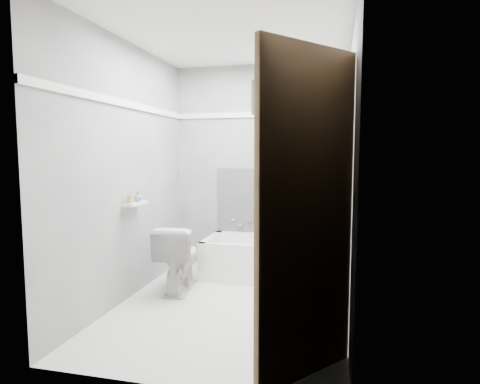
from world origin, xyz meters
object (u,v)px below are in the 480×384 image
(door, at_px, (353,226))
(soap_bottle_a, at_px, (131,198))
(office_chair, at_px, (305,217))
(bathtub, at_px, (272,258))
(soap_bottle_b, at_px, (138,197))
(toilet, at_px, (178,258))

(door, height_order, soap_bottle_a, door)
(door, distance_m, soap_bottle_a, 2.28)
(office_chair, relative_size, soap_bottle_a, 10.51)
(bathtub, distance_m, soap_bottle_b, 1.62)
(bathtub, bearing_deg, soap_bottle_a, -140.04)
(door, distance_m, soap_bottle_b, 2.36)
(toilet, bearing_deg, soap_bottle_a, 39.70)
(toilet, distance_m, door, 2.34)
(door, relative_size, soap_bottle_b, 19.94)
(bathtub, relative_size, soap_bottle_b, 14.95)
(toilet, relative_size, soap_bottle_b, 6.69)
(toilet, relative_size, soap_bottle_a, 6.31)
(soap_bottle_b, bearing_deg, toilet, 32.50)
(office_chair, height_order, door, door)
(bathtub, bearing_deg, office_chair, 4.61)
(toilet, bearing_deg, bathtub, -150.52)
(soap_bottle_a, bearing_deg, bathtub, 39.96)
(soap_bottle_a, bearing_deg, soap_bottle_b, 90.00)
(toilet, height_order, soap_bottle_b, soap_bottle_b)
(door, bearing_deg, office_chair, 100.26)
(office_chair, distance_m, toilet, 1.41)
(bathtub, height_order, soap_bottle_b, soap_bottle_b)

